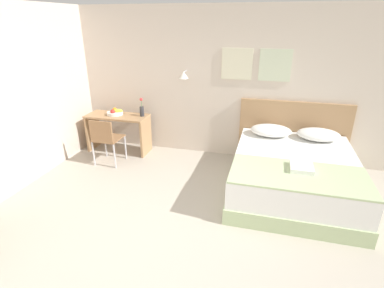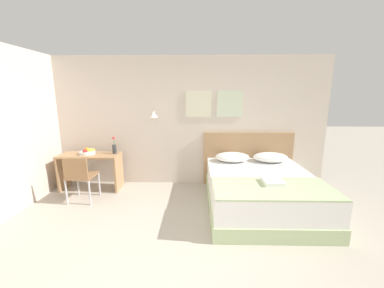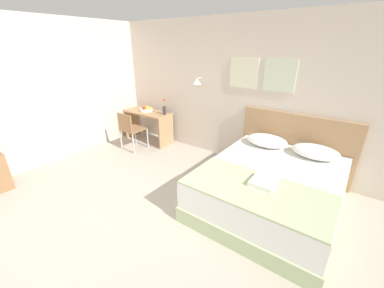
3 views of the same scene
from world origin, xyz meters
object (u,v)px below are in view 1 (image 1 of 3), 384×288
Objects in this scene: desk_chair at (105,137)px; throw_blanket at (299,175)px; headboard at (293,133)px; fruit_bowl at (115,112)px; pillow_right at (319,134)px; folded_towel_near_foot at (302,167)px; pillow_left at (271,130)px; flower_vase at (142,110)px; desk at (118,126)px; bed at (293,174)px.

throw_blanket is at bearing -13.39° from desk_chair.
desk_chair is at bearing -163.29° from headboard.
fruit_bowl is (-3.26, -0.31, 0.21)m from headboard.
fruit_bowl reaches higher than pillow_right.
fruit_bowl is (-3.26, 1.38, 0.17)m from throw_blanket.
throw_blanket is 5.28× the size of folded_towel_near_foot.
pillow_left is at bearing 12.76° from desk_chair.
pillow_right reaches higher than folded_towel_near_foot.
flower_vase is at bearing 179.04° from pillow_right.
folded_towel_near_foot is at bearing -24.75° from flower_vase.
folded_towel_near_foot is (-0.33, -1.22, -0.03)m from pillow_right.
folded_towel_near_foot is 3.23m from desk_chair.
pillow_right is 0.40× the size of throw_blanket.
pillow_left is at bearing 105.28° from throw_blanket.
pillow_right is 3.57m from desk_chair.
desk is at bearing -171.85° from flower_vase.
headboard is at bearing 139.87° from pillow_right.
headboard is 0.50m from pillow_left.
desk_chair reaches higher than throw_blanket.
folded_towel_near_foot is 3.52m from fruit_bowl.
desk is at bearing -174.08° from headboard.
bed is 3.38m from fruit_bowl.
bed is 2.49× the size of desk_chair.
pillow_left reaches higher than folded_towel_near_foot.
flower_vase reaches higher than folded_towel_near_foot.
flower_vase reaches higher than desk_chair.
flower_vase is (0.53, 0.05, 0.08)m from fruit_bowl.
desk is at bearing -179.72° from pillow_right.
pillow_left and pillow_right have the same top height.
headboard is at bearing 90.00° from throw_blanket.
fruit_bowl is at bearing 166.76° from bed.
flower_vase is at bearing 152.45° from throw_blanket.
flower_vase is (0.41, 0.68, 0.34)m from desk_chair.
pillow_right is 2.10× the size of folded_towel_near_foot.
desk_chair is (-2.76, -0.62, -0.17)m from pillow_left.
throw_blanket is at bearing -90.00° from bed.
pillow_right is 0.80× the size of desk_chair.
bed is at bearing -2.51° from desk_chair.
bed is 6.86× the size of fruit_bowl.
fruit_bowl is at bearing -174.95° from flower_vase.
flower_vase is (-2.73, -0.26, 0.29)m from headboard.
folded_towel_near_foot is (0.41, -1.22, -0.03)m from pillow_left.
desk reaches higher than folded_towel_near_foot.
pillow_left reaches higher than desk.
desk is 3.83× the size of fruit_bowl.
throw_blanket is 3.09m from flower_vase.
bed is 0.68m from throw_blanket.
pillow_right is 3.59m from desk.
headboard reaches higher than desk_chair.
desk_chair is at bearing 177.49° from bed.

